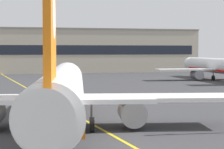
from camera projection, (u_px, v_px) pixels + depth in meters
taxiway_centreline at (59, 106)px, 57.48m from camera, size 10.87×179.71×0.01m
airliner_foreground at (62, 91)px, 40.60m from camera, size 32.33×41.25×11.65m
airliner_background at (220, 66)px, 107.23m from camera, size 30.17×38.86×10.90m
safety_cone_by_nose_gear at (53, 104)px, 57.61m from camera, size 0.44×0.44×0.55m
terminal_building at (16, 51)px, 139.45m from camera, size 114.92×12.40×13.60m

